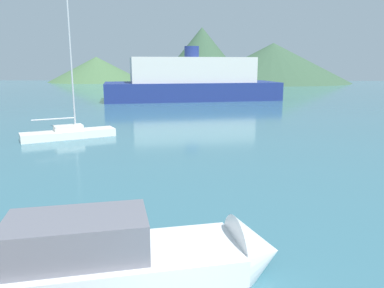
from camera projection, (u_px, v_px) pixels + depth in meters
motorboat_near at (130, 261)px, 8.97m from camera, size 8.14×4.02×2.42m
sailboat_inner at (69, 132)px, 26.89m from camera, size 6.38×4.62×9.93m
ferry_distant at (192, 81)px, 55.88m from camera, size 26.82×14.21×7.83m
hill_west at (97, 69)px, 114.81m from camera, size 29.02×29.02×7.52m
hill_central at (202, 55)px, 108.48m from camera, size 26.32×26.32×15.68m
hill_east at (273, 63)px, 110.73m from camera, size 44.75×44.75×11.40m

